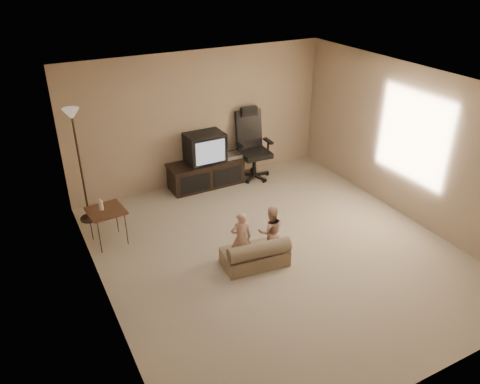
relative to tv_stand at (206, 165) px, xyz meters
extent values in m
plane|color=#B6A990|center=(0.02, -2.49, -0.44)|extent=(5.50, 5.50, 0.00)
plane|color=white|center=(0.02, -2.49, 2.06)|extent=(5.50, 5.50, 0.00)
plane|color=tan|center=(0.02, 0.26, 0.81)|extent=(5.00, 0.00, 5.00)
plane|color=tan|center=(0.02, -5.24, 0.81)|extent=(5.00, 0.00, 5.00)
plane|color=tan|center=(-2.48, -2.49, 0.81)|extent=(0.00, 5.50, 5.50)
plane|color=tan|center=(2.52, -2.49, 0.81)|extent=(0.00, 5.50, 5.50)
cube|color=black|center=(-0.01, 0.00, -0.21)|extent=(1.41, 0.51, 0.45)
cube|color=black|center=(-0.01, 0.00, 0.04)|extent=(1.45, 0.55, 0.04)
cube|color=black|center=(-0.34, -0.26, -0.21)|extent=(0.58, 0.02, 0.34)
cube|color=black|center=(0.33, -0.25, -0.21)|extent=(0.58, 0.02, 0.34)
cube|color=black|center=(-0.01, 0.02, 0.34)|extent=(0.70, 0.51, 0.55)
cube|color=white|center=(0.00, -0.24, 0.34)|extent=(0.57, 0.01, 0.43)
cube|color=silver|center=(0.54, -0.05, 0.09)|extent=(0.40, 0.28, 0.06)
cylinder|color=black|center=(0.96, -0.14, -0.16)|extent=(0.08, 0.08, 0.44)
cube|color=black|center=(0.96, -0.14, 0.09)|extent=(0.57, 0.57, 0.10)
cube|color=black|center=(0.98, 0.12, 0.49)|extent=(0.53, 0.22, 0.77)
cube|color=black|center=(0.98, 0.12, 0.85)|extent=(0.33, 0.13, 0.18)
cube|color=black|center=(0.67, -0.13, 0.30)|extent=(0.09, 0.31, 0.04)
cube|color=black|center=(1.26, -0.16, 0.30)|extent=(0.09, 0.31, 0.04)
cube|color=brown|center=(-2.13, -1.08, 0.12)|extent=(0.57, 0.57, 0.03)
cylinder|color=#311E15|center=(-2.31, -1.31, -0.16)|extent=(0.01, 0.01, 0.57)
cylinder|color=#311E15|center=(-1.90, -1.27, -0.16)|extent=(0.01, 0.01, 0.57)
cylinder|color=#311E15|center=(-2.35, -0.90, -0.16)|extent=(0.01, 0.01, 0.57)
cylinder|color=#311E15|center=(-1.94, -0.86, -0.16)|extent=(0.01, 0.01, 0.57)
cylinder|color=silver|center=(-2.18, -1.05, 0.21)|extent=(0.07, 0.07, 0.14)
cone|color=beige|center=(-2.18, -1.05, 0.31)|extent=(0.06, 0.06, 0.05)
cylinder|color=#311E15|center=(-2.27, -0.23, -0.42)|extent=(0.30, 0.30, 0.03)
cylinder|color=#311E15|center=(-2.27, -0.23, 0.48)|extent=(0.03, 0.03, 1.82)
cone|color=beige|center=(-2.27, -0.23, 1.41)|extent=(0.26, 0.26, 0.17)
cube|color=gray|center=(-0.42, -2.62, -0.32)|extent=(0.97, 0.61, 0.24)
cylinder|color=gray|center=(-0.44, -2.78, -0.10)|extent=(0.92, 0.33, 0.22)
imported|color=tan|center=(-0.57, -2.49, -0.02)|extent=(0.35, 0.30, 0.83)
imported|color=tan|center=(-0.10, -2.52, -0.04)|extent=(0.43, 0.31, 0.80)
camera|label=1|loc=(-3.18, -7.40, 3.63)|focal=35.00mm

